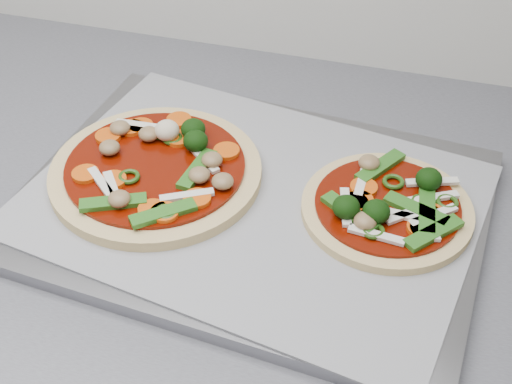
# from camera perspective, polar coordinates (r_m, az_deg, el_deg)

# --- Properties ---
(baking_tray) EXTENTS (0.44, 0.34, 0.01)m
(baking_tray) POSITION_cam_1_polar(r_m,az_deg,el_deg) (0.65, -0.29, -1.02)
(baking_tray) COLOR gray
(baking_tray) RESTS_ON countertop
(parchment) EXTENTS (0.44, 0.35, 0.00)m
(parchment) POSITION_cam_1_polar(r_m,az_deg,el_deg) (0.65, -0.30, -0.52)
(parchment) COLOR gray
(parchment) RESTS_ON baking_tray
(pizza_left) EXTENTS (0.20, 0.20, 0.03)m
(pizza_left) POSITION_cam_1_polar(r_m,az_deg,el_deg) (0.67, -7.89, 1.90)
(pizza_left) COLOR tan
(pizza_left) RESTS_ON parchment
(pizza_right) EXTENTS (0.20, 0.20, 0.03)m
(pizza_right) POSITION_cam_1_polar(r_m,az_deg,el_deg) (0.64, 10.59, -1.19)
(pizza_right) COLOR tan
(pizza_right) RESTS_ON parchment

